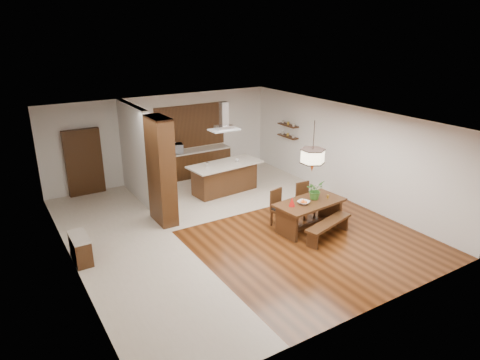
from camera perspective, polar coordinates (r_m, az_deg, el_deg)
room_shell at (r=10.79m, az=-1.36°, el=3.77°), size 9.00×9.04×2.92m
tile_hallway at (r=10.58m, az=-14.40°, el=-9.33°), size 2.50×9.00×0.01m
tile_kitchen at (r=14.10m, az=-2.05°, el=-1.13°), size 5.50×4.00×0.01m
soffit_band at (r=10.60m, az=-1.39°, el=8.05°), size 8.00×9.00×0.02m
partition_pier at (r=11.44m, az=-10.46°, el=1.16°), size 0.45×1.00×2.90m
partition_stub at (r=13.34m, az=-13.81°, el=3.61°), size 0.18×2.40×2.90m
hallway_console at (r=10.41m, az=-20.49°, el=-8.59°), size 0.37×0.88×0.63m
hallway_doorway at (r=14.17m, az=-20.08°, el=2.22°), size 1.10×0.20×2.10m
rear_counter at (r=15.26m, az=-6.05°, el=2.30°), size 2.60×0.62×0.95m
kitchen_window at (r=15.16m, az=-6.66°, el=7.15°), size 2.60×0.08×1.50m
shelf_lower at (r=15.16m, az=6.38°, el=5.80°), size 0.26×0.90×0.04m
shelf_upper at (r=15.06m, az=6.44°, el=7.27°), size 0.26×0.90×0.04m
dining_table at (r=11.29m, az=9.25°, el=-3.79°), size 1.95×1.11×0.78m
dining_bench at (r=11.04m, az=11.68°, el=-6.53°), size 1.63×0.76×0.45m
dining_chair_left at (r=11.39m, az=5.53°, el=-3.81°), size 0.53×0.53×1.00m
dining_chair_right at (r=12.00m, az=8.81°, el=-2.73°), size 0.45×0.45×0.98m
pendant_lantern at (r=10.74m, az=9.74°, el=4.42°), size 0.64×0.64×1.31m
foliage_plant at (r=11.31m, az=9.95°, el=-1.31°), size 0.53×0.49×0.50m
fruit_bowl at (r=11.03m, az=8.48°, el=-2.98°), size 0.40×0.40×0.07m
napkin_cone at (r=10.82m, az=6.95°, el=-2.88°), size 0.16×0.16×0.24m
gold_ornament at (r=11.49m, az=11.63°, el=-2.17°), size 0.08×0.08×0.09m
kitchen_island at (r=13.66m, az=-2.05°, el=0.37°), size 2.43×1.23×0.97m
range_hood at (r=13.14m, az=-2.17°, el=8.49°), size 0.90×0.55×0.87m
island_cup at (r=13.64m, az=-0.40°, el=2.65°), size 0.13×0.13×0.09m
microwave at (r=14.76m, az=-8.79°, el=4.14°), size 0.67×0.53×0.33m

